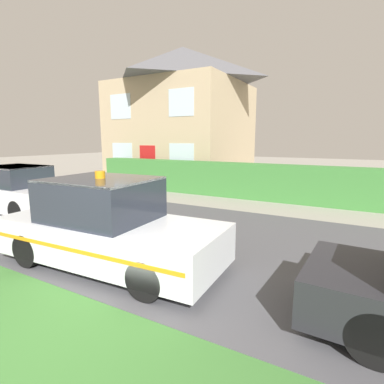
% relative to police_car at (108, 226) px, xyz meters
% --- Properties ---
extents(ground_plane, '(80.00, 80.00, 0.00)m').
position_rel_police_car_xyz_m(ground_plane, '(0.97, -2.15, -0.77)').
color(ground_plane, gray).
extents(road_strip, '(28.00, 6.48, 0.01)m').
position_rel_police_car_xyz_m(road_strip, '(0.97, 2.13, -0.76)').
color(road_strip, '#4C4C51').
rests_on(road_strip, ground).
extents(lawn_verge, '(28.00, 2.22, 0.01)m').
position_rel_police_car_xyz_m(lawn_verge, '(0.97, -2.22, -0.76)').
color(lawn_verge, '#3D7533').
rests_on(lawn_verge, ground).
extents(garden_hedge, '(14.99, 0.76, 1.44)m').
position_rel_police_car_xyz_m(garden_hedge, '(0.06, 7.77, -0.05)').
color(garden_hedge, '#3D7F38').
rests_on(garden_hedge, ground).
extents(police_car, '(4.47, 1.99, 1.81)m').
position_rel_police_car_xyz_m(police_car, '(0.00, 0.00, 0.00)').
color(police_car, black).
rests_on(police_car, road_strip).
extents(neighbour_car_far, '(4.16, 1.72, 1.55)m').
position_rel_police_car_xyz_m(neighbour_car_far, '(-5.71, 1.55, -0.03)').
color(neighbour_car_far, black).
rests_on(neighbour_car_far, road_strip).
extents(house_left, '(7.29, 7.01, 7.73)m').
position_rel_police_car_xyz_m(house_left, '(-5.49, 11.93, 3.17)').
color(house_left, tan).
rests_on(house_left, ground).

